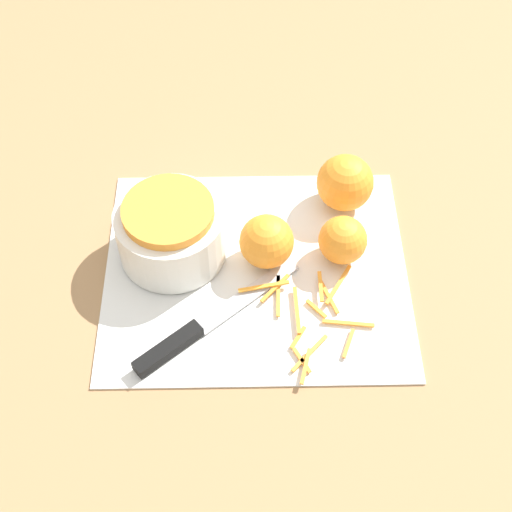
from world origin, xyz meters
name	(u,v)px	position (x,y,z in m)	size (l,w,h in m)	color
ground_plane	(256,272)	(0.00, 0.00, 0.00)	(4.00, 4.00, 0.00)	#9E754C
cutting_board	(256,270)	(0.00, 0.00, 0.00)	(0.41, 0.35, 0.01)	silver
bowl_speckled	(171,230)	(-0.11, 0.03, 0.05)	(0.15, 0.15, 0.09)	silver
knife	(190,334)	(-0.09, -0.11, 0.01)	(0.22, 0.18, 0.02)	black
orange_left	(267,242)	(0.01, 0.02, 0.04)	(0.07, 0.07, 0.07)	orange
orange_right	(343,240)	(0.12, 0.02, 0.04)	(0.07, 0.07, 0.07)	orange
orange_back	(345,183)	(0.13, 0.12, 0.05)	(0.08, 0.08, 0.08)	orange
peel_pile	(308,314)	(0.07, -0.08, 0.01)	(0.18, 0.18, 0.01)	orange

